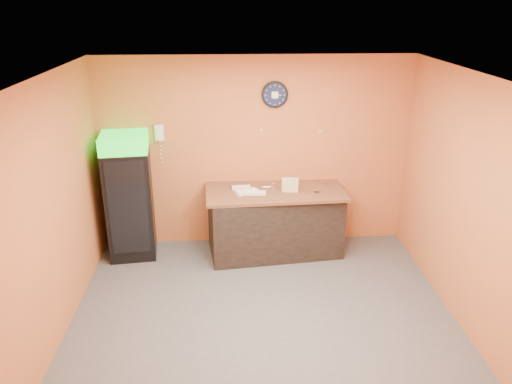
{
  "coord_description": "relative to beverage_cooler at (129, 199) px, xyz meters",
  "views": [
    {
      "loc": [
        -0.35,
        -4.96,
        3.53
      ],
      "look_at": [
        -0.05,
        0.6,
        1.34
      ],
      "focal_mm": 35.0,
      "sensor_mm": 36.0,
      "label": 1
    }
  ],
  "objects": [
    {
      "name": "wall_phone",
      "position": [
        0.45,
        0.34,
        0.86
      ],
      "size": [
        0.12,
        0.11,
        0.22
      ],
      "color": "white",
      "rests_on": "back_wall"
    },
    {
      "name": "prep_counter",
      "position": [
        2.07,
        -0.02,
        -0.42
      ],
      "size": [
        1.95,
        1.05,
        0.93
      ],
      "primitive_type": "cube",
      "rotation": [
        0.0,
        0.0,
        0.12
      ],
      "color": "black",
      "rests_on": "floor"
    },
    {
      "name": "ceiling",
      "position": [
        1.79,
        -1.61,
        1.92
      ],
      "size": [
        4.5,
        4.0,
        0.02
      ],
      "primitive_type": "cube",
      "color": "white",
      "rests_on": "back_wall"
    },
    {
      "name": "sub_roll_stack",
      "position": [
        2.27,
        -0.07,
        0.19
      ],
      "size": [
        0.24,
        0.1,
        0.19
      ],
      "rotation": [
        0.0,
        0.0,
        -0.07
      ],
      "color": "beige",
      "rests_on": "butcher_paper"
    },
    {
      "name": "wall_clock",
      "position": [
        2.08,
        0.36,
        1.37
      ],
      "size": [
        0.37,
        0.06,
        0.37
      ],
      "color": "black",
      "rests_on": "back_wall"
    },
    {
      "name": "back_wall",
      "position": [
        1.79,
        0.39,
        0.52
      ],
      "size": [
        4.5,
        0.02,
        2.8
      ],
      "primitive_type": "cube",
      "color": "#C56737",
      "rests_on": "floor"
    },
    {
      "name": "butcher_paper",
      "position": [
        2.07,
        -0.02,
        0.07
      ],
      "size": [
        2.01,
        1.02,
        0.04
      ],
      "primitive_type": "cube",
      "rotation": [
        0.0,
        0.0,
        0.05
      ],
      "color": "brown",
      "rests_on": "prep_counter"
    },
    {
      "name": "floor",
      "position": [
        1.79,
        -1.61,
        -0.88
      ],
      "size": [
        4.5,
        4.5,
        0.0
      ],
      "primitive_type": "plane",
      "color": "#47474C",
      "rests_on": "ground"
    },
    {
      "name": "beverage_cooler",
      "position": [
        0.0,
        0.0,
        0.0
      ],
      "size": [
        0.7,
        0.71,
        1.8
      ],
      "rotation": [
        0.0,
        0.0,
        0.12
      ],
      "color": "black",
      "rests_on": "floor"
    },
    {
      "name": "right_wall",
      "position": [
        4.04,
        -1.61,
        0.52
      ],
      "size": [
        0.02,
        4.0,
        2.8
      ],
      "primitive_type": "cube",
      "color": "#C56737",
      "rests_on": "floor"
    },
    {
      "name": "wrapped_sandwich_left",
      "position": [
        1.66,
        -0.11,
        0.11
      ],
      "size": [
        0.34,
        0.25,
        0.04
      ],
      "primitive_type": "cube",
      "rotation": [
        0.0,
        0.0,
        0.46
      ],
      "color": "silver",
      "rests_on": "butcher_paper"
    },
    {
      "name": "kitchen_tool",
      "position": [
        2.05,
        0.1,
        0.12
      ],
      "size": [
        0.06,
        0.06,
        0.06
      ],
      "primitive_type": "cylinder",
      "color": "silver",
      "rests_on": "butcher_paper"
    },
    {
      "name": "left_wall",
      "position": [
        -0.46,
        -1.61,
        0.52
      ],
      "size": [
        0.02,
        4.0,
        2.8
      ],
      "primitive_type": "cube",
      "color": "#C56737",
      "rests_on": "floor"
    },
    {
      "name": "wrapped_sandwich_right",
      "position": [
        1.59,
        0.07,
        0.11
      ],
      "size": [
        0.27,
        0.12,
        0.04
      ],
      "primitive_type": "cube",
      "rotation": [
        0.0,
        0.0,
        0.07
      ],
      "color": "silver",
      "rests_on": "butcher_paper"
    },
    {
      "name": "wrapped_sandwich_mid",
      "position": [
        1.79,
        -0.15,
        0.11
      ],
      "size": [
        0.28,
        0.13,
        0.04
      ],
      "primitive_type": "cube",
      "rotation": [
        0.0,
        0.0,
        -0.07
      ],
      "color": "silver",
      "rests_on": "butcher_paper"
    }
  ]
}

